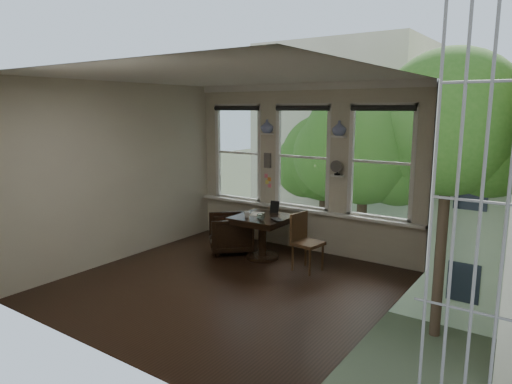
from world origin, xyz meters
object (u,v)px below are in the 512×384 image
Objects in this scene: mug at (247,214)px; table at (262,237)px; armchair_left at (230,233)px; side_chair_right at (308,243)px; laptop at (274,220)px.

table is at bearing 50.49° from mug.
table is 8.45× the size of mug.
mug reaches higher than armchair_left.
armchair_left is 1.63m from side_chair_right.
side_chair_right is at bearing 36.54° from laptop.
table is 0.53m from laptop.
laptop is at bearing 7.82° from mug.
mug reaches higher than table.
armchair_left is 0.71m from mug.
side_chair_right is (0.93, -0.09, 0.09)m from table.
laptop is 0.51m from mug.
table is 0.69m from armchair_left.
side_chair_right reaches higher than table.
side_chair_right reaches higher than mug.
side_chair_right is (1.62, -0.08, 0.12)m from armchair_left.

